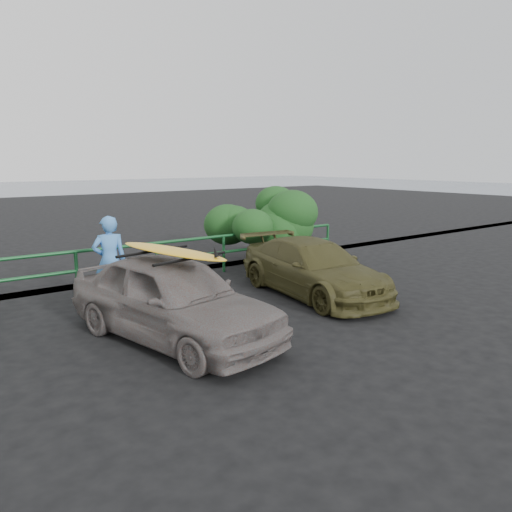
{
  "coord_description": "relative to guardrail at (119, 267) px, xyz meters",
  "views": [
    {
      "loc": [
        -4.38,
        -6.32,
        3.01
      ],
      "look_at": [
        1.66,
        1.73,
        1.09
      ],
      "focal_mm": 35.0,
      "sensor_mm": 36.0,
      "label": 1
    }
  ],
  "objects": [
    {
      "name": "ground",
      "position": [
        0.0,
        -5.0,
        -0.52
      ],
      "size": [
        80.0,
        80.0,
        0.0
      ],
      "primitive_type": "plane",
      "color": "black"
    },
    {
      "name": "guardrail",
      "position": [
        0.0,
        0.0,
        0.0
      ],
      "size": [
        14.0,
        0.08,
        1.04
      ],
      "primitive_type": null,
      "color": "#144722",
      "rests_on": "ground"
    },
    {
      "name": "shrub_right",
      "position": [
        5.0,
        0.5,
        0.55
      ],
      "size": [
        3.2,
        2.4,
        2.13
      ],
      "primitive_type": null,
      "color": "#1A4519",
      "rests_on": "ground"
    },
    {
      "name": "sedan",
      "position": [
        -0.62,
        -3.96,
        0.21
      ],
      "size": [
        2.52,
        4.54,
        1.46
      ],
      "primitive_type": "imported",
      "rotation": [
        0.0,
        0.0,
        0.19
      ],
      "color": "#625A57",
      "rests_on": "ground"
    },
    {
      "name": "olive_vehicle",
      "position": [
        3.3,
        -3.25,
        0.1
      ],
      "size": [
        2.24,
        4.48,
        1.25
      ],
      "primitive_type": "imported",
      "rotation": [
        0.0,
        0.0,
        -0.12
      ],
      "color": "#3F3C1C",
      "rests_on": "ground"
    },
    {
      "name": "man",
      "position": [
        -0.69,
        -1.29,
        0.43
      ],
      "size": [
        0.78,
        0.61,
        1.91
      ],
      "primitive_type": "imported",
      "rotation": [
        0.0,
        0.0,
        2.91
      ],
      "color": "#4585D1",
      "rests_on": "ground"
    },
    {
      "name": "roof_rack",
      "position": [
        -0.62,
        -3.96,
        0.96
      ],
      "size": [
        1.65,
        1.3,
        0.05
      ],
      "primitive_type": null,
      "rotation": [
        0.0,
        0.0,
        0.19
      ],
      "color": "black",
      "rests_on": "sedan"
    },
    {
      "name": "surfboard",
      "position": [
        -0.62,
        -3.96,
        1.03
      ],
      "size": [
        1.03,
        2.64,
        0.08
      ],
      "primitive_type": "ellipsoid",
      "rotation": [
        0.0,
        0.0,
        0.19
      ],
      "color": "yellow",
      "rests_on": "roof_rack"
    }
  ]
}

